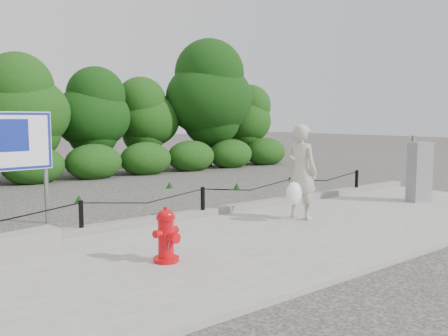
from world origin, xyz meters
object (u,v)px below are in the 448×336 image
object	(u,v)px
concrete_block	(20,245)
advertising_sign	(15,146)
fire_hydrant	(166,236)
utility_cabinet	(419,172)
pedestrian	(301,173)

from	to	relation	value
concrete_block	advertising_sign	bearing A→B (deg)	76.15
fire_hydrant	utility_cabinet	xyz separation A→B (m)	(7.18, 0.41, 0.34)
fire_hydrant	concrete_block	size ratio (longest dim) A/B	0.71
concrete_block	advertising_sign	distance (m)	2.64
advertising_sign	pedestrian	bearing A→B (deg)	-38.24
fire_hydrant	concrete_block	world-z (taller)	fire_hydrant
pedestrian	advertising_sign	bearing A→B (deg)	46.88
fire_hydrant	pedestrian	world-z (taller)	pedestrian
fire_hydrant	concrete_block	bearing A→B (deg)	124.63
concrete_block	utility_cabinet	xyz separation A→B (m)	(8.70, -1.08, 0.53)
pedestrian	concrete_block	world-z (taller)	pedestrian
fire_hydrant	pedestrian	distance (m)	3.66
fire_hydrant	advertising_sign	world-z (taller)	advertising_sign
fire_hydrant	utility_cabinet	bearing A→B (deg)	-7.80
pedestrian	concrete_block	bearing A→B (deg)	72.32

